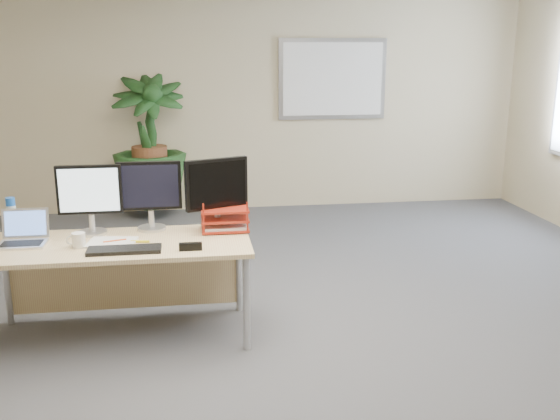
{
  "coord_description": "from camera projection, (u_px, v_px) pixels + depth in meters",
  "views": [
    {
      "loc": [
        -0.48,
        -3.46,
        1.91
      ],
      "look_at": [
        0.05,
        0.35,
        0.91
      ],
      "focal_mm": 40.0,
      "sensor_mm": 36.0,
      "label": 1
    }
  ],
  "objects": [
    {
      "name": "floor",
      "position": [
        279.0,
        366.0,
        3.86
      ],
      "size": [
        8.0,
        8.0,
        0.0
      ],
      "primitive_type": "plane",
      "color": "#45464A",
      "rests_on": "ground"
    },
    {
      "name": "back_wall",
      "position": [
        232.0,
        97.0,
        7.36
      ],
      "size": [
        7.0,
        0.04,
        2.7
      ],
      "primitive_type": "cube",
      "color": "#C3B28A",
      "rests_on": "floor"
    },
    {
      "name": "whiteboard",
      "position": [
        333.0,
        79.0,
        7.43
      ],
      "size": [
        1.3,
        0.04,
        0.95
      ],
      "color": "#ABABB0",
      "rests_on": "back_wall"
    },
    {
      "name": "desk",
      "position": [
        121.0,
        258.0,
        4.23
      ],
      "size": [
        1.74,
        0.74,
        0.67
      ],
      "color": "tan",
      "rests_on": "floor"
    },
    {
      "name": "floor_plant",
      "position": [
        150.0,
        153.0,
        7.09
      ],
      "size": [
        0.91,
        0.91,
        1.5
      ],
      "primitive_type": "imported",
      "rotation": [
        0.0,
        0.0,
        0.09
      ],
      "color": "#133617",
      "rests_on": "floor"
    },
    {
      "name": "monitor_left",
      "position": [
        90.0,
        195.0,
        4.23
      ],
      "size": [
        0.43,
        0.2,
        0.48
      ],
      "color": "#BCBDC1",
      "rests_on": "desk"
    },
    {
      "name": "monitor_right",
      "position": [
        150.0,
        191.0,
        4.33
      ],
      "size": [
        0.44,
        0.2,
        0.49
      ],
      "color": "#BCBDC1",
      "rests_on": "desk"
    },
    {
      "name": "monitor_dark",
      "position": [
        217.0,
        189.0,
        4.32
      ],
      "size": [
        0.44,
        0.21,
        0.51
      ],
      "color": "#BCBDC1",
      "rests_on": "desk"
    },
    {
      "name": "laptop",
      "position": [
        24.0,
        235.0,
        4.08
      ],
      "size": [
        0.3,
        0.26,
        0.21
      ],
      "color": "silver",
      "rests_on": "desk"
    },
    {
      "name": "keyboard",
      "position": [
        124.0,
        250.0,
        3.92
      ],
      "size": [
        0.46,
        0.15,
        0.03
      ],
      "primitive_type": "cube",
      "rotation": [
        0.0,
        0.0,
        0.0
      ],
      "color": "black",
      "rests_on": "desk"
    },
    {
      "name": "coffee_mug",
      "position": [
        78.0,
        240.0,
        3.99
      ],
      "size": [
        0.12,
        0.09,
        0.1
      ],
      "color": "white",
      "rests_on": "desk"
    },
    {
      "name": "spiral_notebook",
      "position": [
        112.0,
        242.0,
        4.08
      ],
      "size": [
        0.34,
        0.27,
        0.01
      ],
      "primitive_type": "cube",
      "rotation": [
        0.0,
        0.0,
        -0.14
      ],
      "color": "white",
      "rests_on": "desk"
    },
    {
      "name": "orange_pen",
      "position": [
        115.0,
        241.0,
        4.09
      ],
      "size": [
        0.15,
        0.05,
        0.01
      ],
      "primitive_type": "cylinder",
      "rotation": [
        0.0,
        1.57,
        0.3
      ],
      "color": "#E35419",
      "rests_on": "spiral_notebook"
    },
    {
      "name": "yellow_highlighter",
      "position": [
        140.0,
        241.0,
        4.1
      ],
      "size": [
        0.12,
        0.03,
        0.02
      ],
      "primitive_type": "cylinder",
      "rotation": [
        0.0,
        1.57,
        -0.14
      ],
      "color": "yellow",
      "rests_on": "desk"
    },
    {
      "name": "water_bottle",
      "position": [
        12.0,
        217.0,
        4.26
      ],
      "size": [
        0.07,
        0.07,
        0.26
      ],
      "color": "silver",
      "rests_on": "desk"
    },
    {
      "name": "letter_tray",
      "position": [
        225.0,
        220.0,
        4.37
      ],
      "size": [
        0.33,
        0.25,
        0.15
      ],
      "color": "#9E2313",
      "rests_on": "desk"
    },
    {
      "name": "stapler",
      "position": [
        191.0,
        247.0,
        3.94
      ],
      "size": [
        0.15,
        0.04,
        0.05
      ],
      "primitive_type": "cube",
      "rotation": [
        0.0,
        0.0,
        0.0
      ],
      "color": "black",
      "rests_on": "desk"
    }
  ]
}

